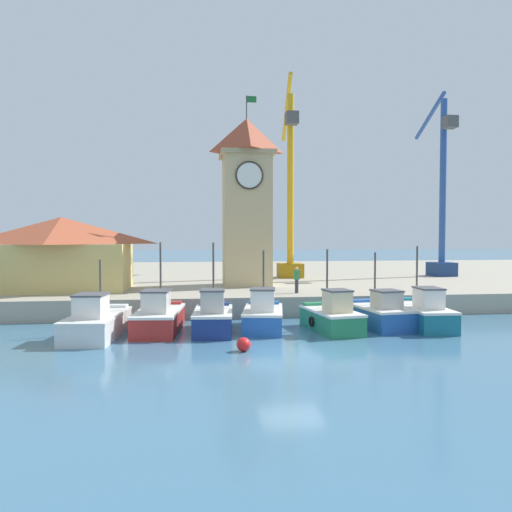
{
  "coord_description": "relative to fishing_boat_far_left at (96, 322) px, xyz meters",
  "views": [
    {
      "loc": [
        -3.85,
        -19.22,
        4.72
      ],
      "look_at": [
        -0.0,
        10.86,
        3.5
      ],
      "focal_mm": 35.0,
      "sensor_mm": 36.0,
      "label": 1
    }
  ],
  "objects": [
    {
      "name": "fishing_boat_right_inner",
      "position": [
        16.21,
        0.5,
        0.02
      ],
      "size": [
        2.13,
        5.22,
        4.19
      ],
      "color": "#196B7F",
      "rests_on": "ground"
    },
    {
      "name": "port_crane_far",
      "position": [
        12.72,
        17.97,
        6.72
      ],
      "size": [
        2.18,
        10.48,
        17.27
      ],
      "color": "#976E11",
      "rests_on": "quay_wharf"
    },
    {
      "name": "fishing_boat_left_outer",
      "position": [
        2.8,
        0.91,
        0.01
      ],
      "size": [
        2.5,
        4.99,
        4.41
      ],
      "color": "#AD2823",
      "rests_on": "ground"
    },
    {
      "name": "fishing_boat_far_left",
      "position": [
        0.0,
        0.0,
        0.0
      ],
      "size": [
        2.63,
        5.34,
        3.59
      ],
      "color": "silver",
      "rests_on": "ground"
    },
    {
      "name": "warehouse_left",
      "position": [
        -3.98,
        9.9,
        2.93
      ],
      "size": [
        8.81,
        5.85,
        4.75
      ],
      "color": "tan",
      "rests_on": "quay_wharf"
    },
    {
      "name": "quay_wharf",
      "position": [
        8.3,
        24.25,
        -0.11
      ],
      "size": [
        120.0,
        40.0,
        1.2
      ],
      "primitive_type": "cube",
      "color": "#A89E89",
      "rests_on": "ground"
    },
    {
      "name": "dock_worker_near_tower",
      "position": [
        10.83,
        6.21,
        1.33
      ],
      "size": [
        0.34,
        0.22,
        1.62
      ],
      "color": "#33333D",
      "rests_on": "quay_wharf"
    },
    {
      "name": "port_crane_near",
      "position": [
        26.25,
        17.69,
        6.42
      ],
      "size": [
        2.0,
        8.16,
        16.15
      ],
      "color": "navy",
      "rests_on": "quay_wharf"
    },
    {
      "name": "mooring_buoy",
      "position": [
        6.52,
        -3.73,
        -0.42
      ],
      "size": [
        0.58,
        0.58,
        0.58
      ],
      "primitive_type": "sphere",
      "color": "red",
      "rests_on": "ground"
    },
    {
      "name": "fishing_boat_left_inner",
      "position": [
        5.44,
        0.4,
        0.03
      ],
      "size": [
        2.18,
        4.27,
        4.39
      ],
      "color": "navy",
      "rests_on": "ground"
    },
    {
      "name": "clock_tower",
      "position": [
        8.3,
        11.46,
        6.72
      ],
      "size": [
        3.76,
        3.76,
        13.41
      ],
      "color": "tan",
      "rests_on": "quay_wharf"
    },
    {
      "name": "fishing_boat_mid_left",
      "position": [
        7.96,
        0.82,
        0.01
      ],
      "size": [
        2.64,
        4.56,
        3.98
      ],
      "color": "#2356A8",
      "rests_on": "ground"
    },
    {
      "name": "fishing_boat_center",
      "position": [
        11.29,
        0.07,
        0.0
      ],
      "size": [
        2.42,
        4.39,
        4.06
      ],
      "color": "#237A4C",
      "rests_on": "ground"
    },
    {
      "name": "fishing_boat_mid_right",
      "position": [
        14.01,
        0.63,
        -0.01
      ],
      "size": [
        2.56,
        4.37,
        3.86
      ],
      "color": "#2356A8",
      "rests_on": "ground"
    },
    {
      "name": "ground_plane",
      "position": [
        8.3,
        -4.6,
        -0.71
      ],
      "size": [
        300.0,
        300.0,
        0.0
      ],
      "primitive_type": "plane",
      "color": "teal"
    }
  ]
}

